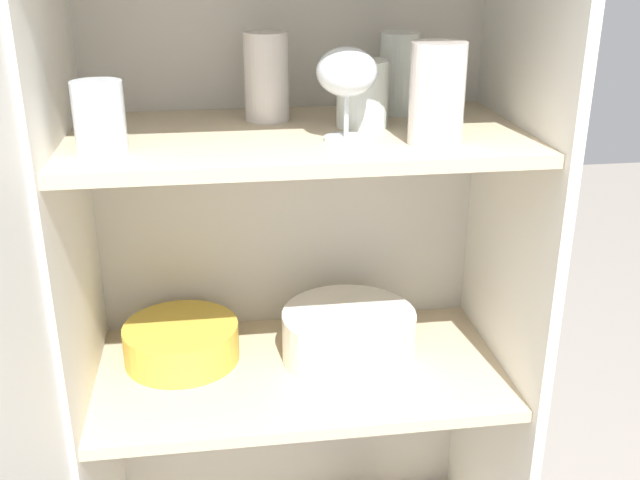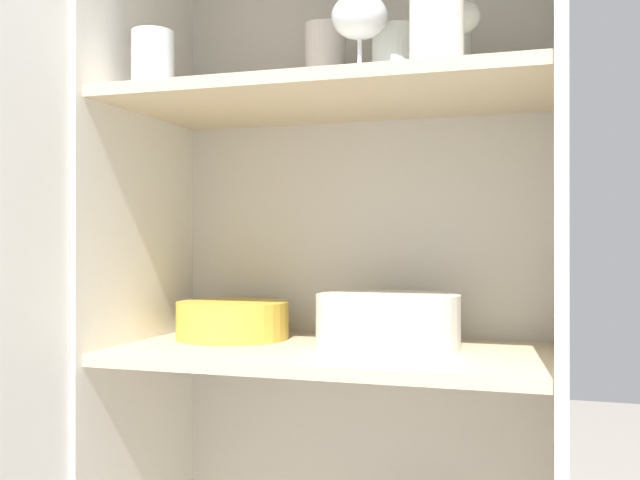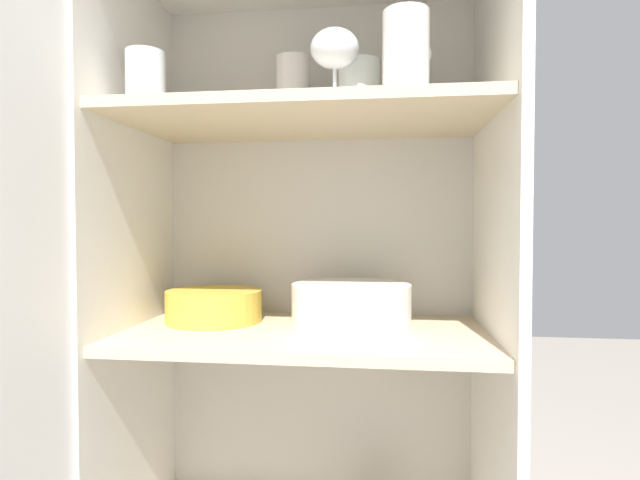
# 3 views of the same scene
# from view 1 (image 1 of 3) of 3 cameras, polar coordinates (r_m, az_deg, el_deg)

# --- Properties ---
(cupboard_back_panel) EXTENTS (0.75, 0.02, 1.54)m
(cupboard_back_panel) POSITION_cam_1_polar(r_m,az_deg,el_deg) (1.54, -2.31, -7.71)
(cupboard_back_panel) COLOR silver
(cupboard_back_panel) RESTS_ON ground_plane
(cupboard_side_left) EXTENTS (0.02, 0.41, 1.54)m
(cupboard_side_left) POSITION_cam_1_polar(r_m,az_deg,el_deg) (1.39, -16.88, -12.37)
(cupboard_side_left) COLOR white
(cupboard_side_left) RESTS_ON ground_plane
(cupboard_side_right) EXTENTS (0.02, 0.41, 1.54)m
(cupboard_side_right) POSITION_cam_1_polar(r_m,az_deg,el_deg) (1.46, 13.15, -10.29)
(cupboard_side_right) COLOR white
(cupboard_side_right) RESTS_ON ground_plane
(shelf_board_middle) EXTENTS (0.71, 0.37, 0.02)m
(shelf_board_middle) POSITION_cam_1_polar(r_m,az_deg,el_deg) (1.35, -1.48, -10.04)
(shelf_board_middle) COLOR beige
(shelf_board_upper) EXTENTS (0.71, 0.37, 0.02)m
(shelf_board_upper) POSITION_cam_1_polar(r_m,az_deg,el_deg) (1.18, -1.68, 7.77)
(shelf_board_upper) COLOR beige
(tumbler_glass_0) EXTENTS (0.08, 0.08, 0.11)m
(tumbler_glass_0) POSITION_cam_1_polar(r_m,az_deg,el_deg) (1.20, 3.25, 11.06)
(tumbler_glass_0) COLOR white
(tumbler_glass_0) RESTS_ON shelf_board_upper
(tumbler_glass_1) EXTENTS (0.07, 0.07, 0.10)m
(tumbler_glass_1) POSITION_cam_1_polar(r_m,az_deg,el_deg) (1.08, -16.46, 8.88)
(tumbler_glass_1) COLOR white
(tumbler_glass_1) RESTS_ON shelf_board_upper
(tumbler_glass_2) EXTENTS (0.07, 0.07, 0.14)m
(tumbler_glass_2) POSITION_cam_1_polar(r_m,az_deg,el_deg) (1.31, 6.00, 12.50)
(tumbler_glass_2) COLOR white
(tumbler_glass_2) RESTS_ON shelf_board_upper
(tumbler_glass_3) EXTENTS (0.08, 0.08, 0.15)m
(tumbler_glass_3) POSITION_cam_1_polar(r_m,az_deg,el_deg) (1.11, 8.90, 10.94)
(tumbler_glass_3) COLOR silver
(tumbler_glass_3) RESTS_ON shelf_board_upper
(tumbler_glass_4) EXTENTS (0.07, 0.07, 0.14)m
(tumbler_glass_4) POSITION_cam_1_polar(r_m,az_deg,el_deg) (1.25, -4.09, 12.31)
(tumbler_glass_4) COLOR silver
(tumbler_glass_4) RESTS_ON shelf_board_upper
(wine_glass_0) EXTENTS (0.09, 0.09, 0.14)m
(wine_glass_0) POSITION_cam_1_polar(r_m,az_deg,el_deg) (1.11, 2.05, 12.46)
(wine_glass_0) COLOR white
(wine_glass_0) RESTS_ON shelf_board_upper
(wine_glass_1) EXTENTS (0.07, 0.07, 0.13)m
(wine_glass_1) POSITION_cam_1_polar(r_m,az_deg,el_deg) (1.20, 8.56, 12.88)
(wine_glass_1) COLOR white
(wine_glass_1) RESTS_ON shelf_board_upper
(plate_stack_white) EXTENTS (0.24, 0.24, 0.09)m
(plate_stack_white) POSITION_cam_1_polar(r_m,az_deg,el_deg) (1.35, 2.20, -7.30)
(plate_stack_white) COLOR white
(plate_stack_white) RESTS_ON shelf_board_middle
(mixing_bowl_large) EXTENTS (0.21, 0.21, 0.07)m
(mixing_bowl_large) POSITION_cam_1_polar(r_m,az_deg,el_deg) (1.38, -10.52, -7.56)
(mixing_bowl_large) COLOR gold
(mixing_bowl_large) RESTS_ON shelf_board_middle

